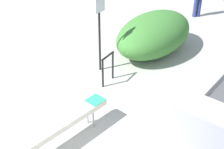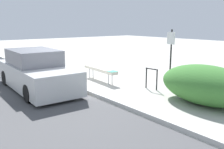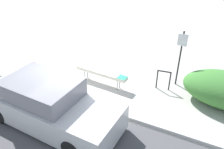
# 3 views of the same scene
# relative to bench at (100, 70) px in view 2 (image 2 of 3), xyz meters

# --- Properties ---
(ground_plane) EXTENTS (60.00, 60.00, 0.00)m
(ground_plane) POSITION_rel_bench_xyz_m (-0.27, -1.52, -0.51)
(ground_plane) COLOR #ADAAA3
(curb) EXTENTS (60.00, 0.20, 0.13)m
(curb) POSITION_rel_bench_xyz_m (-0.27, -1.52, -0.44)
(curb) COLOR #B7B7B2
(curb) RESTS_ON ground_plane
(bench) EXTENTS (2.31, 0.49, 0.58)m
(bench) POSITION_rel_bench_xyz_m (0.00, 0.00, 0.00)
(bench) COLOR #99999E
(bench) RESTS_ON ground_plane
(bike_rack) EXTENTS (0.55, 0.12, 0.83)m
(bike_rack) POSITION_rel_bench_xyz_m (2.39, 0.74, -0.01)
(bike_rack) COLOR black
(bike_rack) RESTS_ON ground_plane
(sign_post) EXTENTS (0.36, 0.08, 2.30)m
(sign_post) POSITION_rel_bench_xyz_m (2.78, 1.34, 0.88)
(sign_post) COLOR black
(sign_post) RESTS_ON ground_plane
(fire_hydrant) EXTENTS (0.36, 0.22, 0.77)m
(fire_hydrant) POSITION_rel_bench_xyz_m (-2.79, -0.89, -0.10)
(fire_hydrant) COLOR red
(fire_hydrant) RESTS_ON ground_plane
(shrub_hedge) EXTENTS (3.11, 1.79, 1.25)m
(shrub_hedge) POSITION_rel_bench_xyz_m (4.69, 0.75, 0.11)
(shrub_hedge) COLOR #3D7A33
(shrub_hedge) RESTS_ON ground_plane
(parked_car_near) EXTENTS (4.75, 1.90, 1.53)m
(parked_car_near) POSITION_rel_bench_xyz_m (-0.38, -2.79, 0.18)
(parked_car_near) COLOR black
(parked_car_near) RESTS_ON ground_plane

